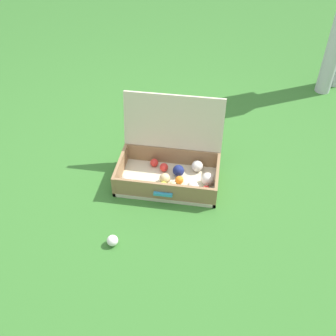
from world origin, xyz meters
The scene contains 3 objects.
ground_plane centered at (0.00, 0.00, 0.00)m, with size 16.00×16.00×0.00m, color #336B28.
open_suitcase centered at (0.10, 0.05, 0.11)m, with size 0.62×0.45×0.49m.
stray_ball_on_grass centered at (-0.13, -0.52, 0.03)m, with size 0.06×0.06×0.06m, color white.
Camera 1 is at (0.37, -1.77, 1.67)m, focal length 41.96 mm.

